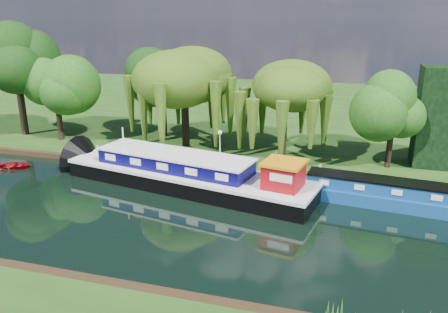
% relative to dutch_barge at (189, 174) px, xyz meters
% --- Properties ---
extents(ground, '(120.00, 120.00, 0.00)m').
position_rel_dutch_barge_xyz_m(ground, '(0.22, -4.82, -1.01)').
color(ground, black).
extents(far_bank, '(120.00, 52.00, 0.45)m').
position_rel_dutch_barge_xyz_m(far_bank, '(0.22, 29.18, -0.79)').
color(far_bank, '#1C3E10').
rests_on(far_bank, ground).
extents(dutch_barge, '(19.78, 7.92, 4.08)m').
position_rel_dutch_barge_xyz_m(dutch_barge, '(0.00, 0.00, 0.00)').
color(dutch_barge, black).
rests_on(dutch_barge, ground).
extents(narrowboat, '(13.48, 3.66, 1.94)m').
position_rel_dutch_barge_xyz_m(narrowboat, '(13.29, 0.70, -0.32)').
color(narrowboat, navy).
rests_on(narrowboat, ground).
extents(red_dinghy, '(3.26, 2.65, 0.59)m').
position_rel_dutch_barge_xyz_m(red_dinghy, '(-15.59, 0.06, -1.01)').
color(red_dinghy, maroon).
rests_on(red_dinghy, ground).
extents(willow_left, '(7.20, 7.20, 8.63)m').
position_rel_dutch_barge_xyz_m(willow_left, '(-3.58, 8.84, 5.71)').
color(willow_left, black).
rests_on(willow_left, far_bank).
extents(willow_right, '(6.07, 6.07, 7.39)m').
position_rel_dutch_barge_xyz_m(willow_right, '(5.66, 7.99, 4.83)').
color(willow_right, black).
rests_on(willow_right, far_bank).
extents(tree_far_left, '(4.91, 4.91, 7.90)m').
position_rel_dutch_barge_xyz_m(tree_far_left, '(-16.34, 7.57, 4.85)').
color(tree_far_left, black).
rests_on(tree_far_left, far_bank).
extents(tree_far_back, '(6.03, 6.03, 10.14)m').
position_rel_dutch_barge_xyz_m(tree_far_back, '(-21.13, 8.22, 6.50)').
color(tree_far_back, black).
rests_on(tree_far_back, far_bank).
extents(tree_far_mid, '(4.92, 4.92, 8.06)m').
position_rel_dutch_barge_xyz_m(tree_far_mid, '(-6.96, 11.56, 5.00)').
color(tree_far_mid, black).
rests_on(tree_far_mid, far_bank).
extents(tree_far_right, '(4.09, 4.09, 6.70)m').
position_rel_dutch_barge_xyz_m(tree_far_right, '(14.33, 7.59, 4.06)').
color(tree_far_right, black).
rests_on(tree_far_right, far_bank).
extents(lamppost, '(0.36, 0.36, 2.56)m').
position_rel_dutch_barge_xyz_m(lamppost, '(0.72, 5.68, 1.41)').
color(lamppost, silver).
rests_on(lamppost, far_bank).
extents(mooring_posts, '(19.16, 0.16, 1.00)m').
position_rel_dutch_barge_xyz_m(mooring_posts, '(-0.28, 3.58, -0.06)').
color(mooring_posts, silver).
rests_on(mooring_posts, far_bank).
extents(reeds_near, '(33.70, 1.50, 1.10)m').
position_rel_dutch_barge_xyz_m(reeds_near, '(7.09, -12.40, -0.46)').
color(reeds_near, '#245416').
rests_on(reeds_near, ground).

